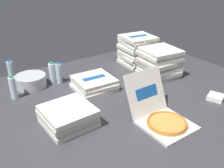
{
  "coord_description": "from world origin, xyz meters",
  "views": [
    {
      "loc": [
        -1.17,
        -1.64,
        1.19
      ],
      "look_at": [
        0.04,
        0.1,
        0.14
      ],
      "focal_mm": 39.97,
      "sensor_mm": 36.0,
      "label": 1
    }
  ],
  "objects": [
    {
      "name": "water_bottle_0",
      "position": [
        -0.66,
        1.04,
        0.11
      ],
      "size": [
        0.06,
        0.06,
        0.23
      ],
      "color": "silver",
      "rests_on": "ground_plane"
    },
    {
      "name": "napkin_pile",
      "position": [
        0.82,
        -0.5,
        0.02
      ],
      "size": [
        0.18,
        0.18,
        0.04
      ],
      "primitive_type": "cube",
      "rotation": [
        0.0,
        0.0,
        0.36
      ],
      "color": "white",
      "rests_on": "ground_plane"
    },
    {
      "name": "pizza_stack_right_near",
      "position": [
        -0.02,
        0.35,
        0.06
      ],
      "size": [
        0.41,
        0.41,
        0.12
      ],
      "color": "silver",
      "rests_on": "ground_plane"
    },
    {
      "name": "water_bottle_2",
      "position": [
        -0.25,
        0.69,
        0.11
      ],
      "size": [
        0.06,
        0.06,
        0.23
      ],
      "color": "silver",
      "rests_on": "ground_plane"
    },
    {
      "name": "pizza_stack_left_far",
      "position": [
        0.81,
        0.64,
        0.18
      ],
      "size": [
        0.43,
        0.43,
        0.36
      ],
      "color": "silver",
      "rests_on": "ground_plane"
    },
    {
      "name": "water_bottle_3",
      "position": [
        -0.3,
        0.73,
        0.11
      ],
      "size": [
        0.06,
        0.06,
        0.23
      ],
      "color": "silver",
      "rests_on": "ground_plane"
    },
    {
      "name": "water_bottle_1",
      "position": [
        -0.75,
        0.62,
        0.11
      ],
      "size": [
        0.06,
        0.06,
        0.23
      ],
      "color": "white",
      "rests_on": "ground_plane"
    },
    {
      "name": "ground_plane",
      "position": [
        0.0,
        0.0,
        -0.01
      ],
      "size": [
        3.2,
        2.4,
        0.02
      ],
      "primitive_type": "cube",
      "color": "#38383D"
    },
    {
      "name": "pizza_stack_left_near",
      "position": [
        0.76,
        0.21,
        0.16
      ],
      "size": [
        0.44,
        0.43,
        0.32
      ],
      "color": "silver",
      "rests_on": "ground_plane"
    },
    {
      "name": "open_pizza_box",
      "position": [
        0.12,
        -0.47,
        0.07
      ],
      "size": [
        0.38,
        0.53,
        0.37
      ],
      "color": "silver",
      "rests_on": "ground_plane"
    },
    {
      "name": "ice_bucket",
      "position": [
        -0.53,
        0.77,
        0.06
      ],
      "size": [
        0.31,
        0.31,
        0.13
      ],
      "primitive_type": "cylinder",
      "color": "#B7BABF",
      "rests_on": "ground_plane"
    },
    {
      "name": "pizza_stack_center_near",
      "position": [
        -0.51,
        -0.07,
        0.08
      ],
      "size": [
        0.4,
        0.41,
        0.16
      ],
      "color": "silver",
      "rests_on": "ground_plane"
    }
  ]
}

